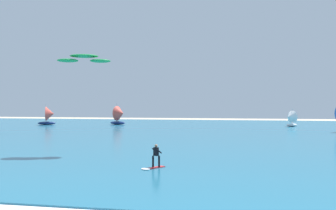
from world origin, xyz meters
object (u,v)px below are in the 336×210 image
Objects in this scene: kitesurfer at (154,160)px; sailboat_far_left at (49,115)px; sailboat_far_right at (120,115)px; sailboat_trailing at (291,118)px; kite at (84,59)px.

sailboat_far_left is (-35.13, 48.30, 1.49)m from kitesurfer.
kitesurfer is 55.66m from sailboat_far_right.
sailboat_far_right is (-19.93, 51.95, 1.55)m from kitesurfer.
sailboat_trailing is 36.79m from sailboat_far_right.
kite is 47.38m from sailboat_far_right.
sailboat_trailing is 0.77× the size of sailboat_far_right.
sailboat_far_left is at bearing 126.03° from kitesurfer.
kite is 1.09× the size of sailboat_far_right.
sailboat_far_left is 1.25× the size of sailboat_trailing.
kitesurfer is at bearing -69.01° from sailboat_far_right.
kite is at bearing 141.42° from kitesurfer.
sailboat_trailing is at bearing 71.95° from kitesurfer.
sailboat_far_left is (-26.95, 41.78, -6.66)m from kite.
sailboat_trailing is (51.99, 3.42, -0.42)m from sailboat_far_left.
kite reaches higher than sailboat_trailing.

